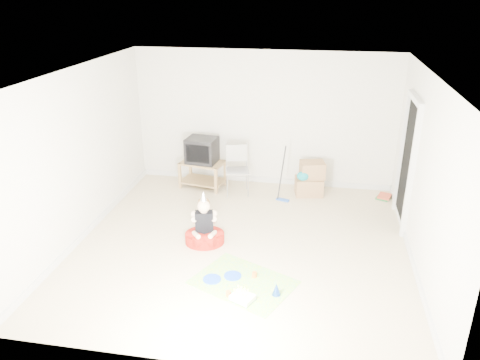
% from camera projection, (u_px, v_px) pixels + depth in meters
% --- Properties ---
extents(ground, '(5.00, 5.00, 0.00)m').
position_uv_depth(ground, '(242.00, 244.00, 7.17)').
color(ground, beige).
rests_on(ground, ground).
extents(doorway_recess, '(0.02, 0.90, 2.05)m').
position_uv_depth(doorway_recess, '(407.00, 165.00, 7.47)').
color(doorway_recess, black).
rests_on(doorway_recess, ground).
extents(tv_stand, '(0.91, 0.66, 0.51)m').
position_uv_depth(tv_stand, '(203.00, 172.00, 9.12)').
color(tv_stand, olive).
rests_on(tv_stand, ground).
extents(crt_tv, '(0.61, 0.53, 0.48)m').
position_uv_depth(crt_tv, '(202.00, 150.00, 8.94)').
color(crt_tv, black).
rests_on(crt_tv, tv_stand).
extents(folding_chair, '(0.51, 0.50, 0.94)m').
position_uv_depth(folding_chair, '(237.00, 171.00, 8.76)').
color(folding_chair, '#95949A').
rests_on(folding_chair, ground).
extents(cardboard_boxes, '(0.58, 0.49, 0.64)m').
position_uv_depth(cardboard_boxes, '(310.00, 179.00, 8.77)').
color(cardboard_boxes, '#9C744B').
rests_on(cardboard_boxes, ground).
extents(floor_mop, '(0.26, 0.32, 0.97)m').
position_uv_depth(floor_mop, '(283.00, 187.00, 8.53)').
color(floor_mop, blue).
rests_on(floor_mop, ground).
extents(book_pile, '(0.33, 0.36, 0.06)m').
position_uv_depth(book_pile, '(385.00, 197.00, 8.71)').
color(book_pile, '#22672E').
rests_on(book_pile, ground).
extents(seated_woman, '(0.73, 0.73, 0.87)m').
position_uv_depth(seated_woman, '(205.00, 232.00, 7.15)').
color(seated_woman, '#A6190F').
rests_on(seated_woman, ground).
extents(party_mat, '(1.54, 1.38, 0.01)m').
position_uv_depth(party_mat, '(243.00, 282.00, 6.26)').
color(party_mat, '#FC358D').
rests_on(party_mat, ground).
extents(birthday_cake, '(0.34, 0.31, 0.14)m').
position_uv_depth(birthday_cake, '(243.00, 298.00, 5.89)').
color(birthday_cake, white).
rests_on(birthday_cake, party_mat).
extents(blue_plate_near, '(0.29, 0.29, 0.01)m').
position_uv_depth(blue_plate_near, '(233.00, 276.00, 6.38)').
color(blue_plate_near, blue).
rests_on(blue_plate_near, party_mat).
extents(blue_plate_far, '(0.27, 0.27, 0.01)m').
position_uv_depth(blue_plate_far, '(212.00, 279.00, 6.31)').
color(blue_plate_far, blue).
rests_on(blue_plate_far, party_mat).
extents(orange_cup_near, '(0.08, 0.08, 0.07)m').
position_uv_depth(orange_cup_near, '(254.00, 275.00, 6.35)').
color(orange_cup_near, orange).
rests_on(orange_cup_near, party_mat).
extents(orange_cup_far, '(0.07, 0.07, 0.07)m').
position_uv_depth(orange_cup_far, '(228.00, 294.00, 5.96)').
color(orange_cup_far, orange).
rests_on(orange_cup_far, party_mat).
extents(blue_party_hat, '(0.16, 0.16, 0.17)m').
position_uv_depth(blue_party_hat, '(276.00, 289.00, 5.97)').
color(blue_party_hat, '#1843A9').
rests_on(blue_party_hat, party_mat).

